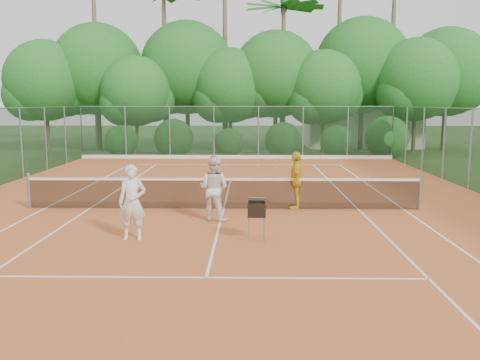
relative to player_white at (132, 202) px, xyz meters
name	(u,v)px	position (x,y,z in m)	size (l,w,h in m)	color
ground	(223,210)	(1.97, 3.61, -0.91)	(120.00, 120.00, 0.00)	#254217
clay_court	(223,210)	(1.97, 3.61, -0.90)	(18.00, 36.00, 0.02)	#BF5D2C
club_building	(360,126)	(10.97, 27.61, 0.59)	(8.00, 5.00, 3.00)	beige
tennis_net	(223,193)	(1.97, 3.61, -0.38)	(11.97, 0.10, 1.10)	gray
player_white	(132,202)	(0.00, 0.00, 0.00)	(0.65, 0.43, 1.78)	silver
player_center_grp	(214,188)	(1.78, 2.12, 0.00)	(1.05, 0.95, 1.80)	white
player_yellow	(296,180)	(4.18, 3.76, -0.01)	(1.03, 0.43, 1.75)	gold
ball_hopper	(257,210)	(2.93, -0.05, -0.16)	(0.40, 0.40, 0.92)	gray
stray_ball_a	(151,167)	(-2.21, 14.19, -0.86)	(0.07, 0.07, 0.07)	yellow
stray_ball_b	(276,161)	(4.18, 16.93, -0.86)	(0.07, 0.07, 0.07)	yellow
stray_ball_c	(258,166)	(3.19, 14.65, -0.86)	(0.07, 0.07, 0.07)	#BED431
court_markings	(223,209)	(1.97, 3.61, -0.89)	(11.03, 23.83, 0.01)	white
fence_back	(236,133)	(1.97, 18.61, 0.61)	(18.07, 0.07, 3.00)	#19381E
tropical_treeline	(260,74)	(3.40, 23.84, 4.20)	(32.10, 8.49, 15.03)	brown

